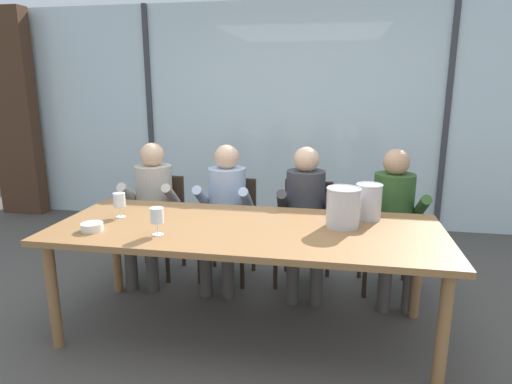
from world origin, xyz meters
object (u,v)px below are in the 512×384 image
at_px(person_charcoal_jacket, 305,210).
at_px(ice_bucket_primary, 343,207).
at_px(person_beige_jumper, 152,202).
at_px(wine_glass_near_bucket, 119,201).
at_px(person_pale_blue_shirt, 225,206).
at_px(chair_right_of_center, 386,228).
at_px(dining_table, 246,236).
at_px(chair_center, 306,224).
at_px(chair_near_curtain, 159,217).
at_px(chair_left_of_center, 230,220).
at_px(person_olive_shirt, 394,214).
at_px(tasting_bowl, 92,227).
at_px(wine_glass_by_left_taster, 157,217).
at_px(ice_bucket_secondary, 369,201).

distance_m(person_charcoal_jacket, ice_bucket_primary, 0.76).
bearing_deg(person_beige_jumper, wine_glass_near_bucket, -87.53).
height_order(person_pale_blue_shirt, wine_glass_near_bucket, person_pale_blue_shirt).
relative_size(chair_right_of_center, person_charcoal_jacket, 0.73).
height_order(dining_table, person_charcoal_jacket, person_charcoal_jacket).
relative_size(chair_center, person_pale_blue_shirt, 0.73).
bearing_deg(chair_near_curtain, dining_table, -41.27).
distance_m(chair_near_curtain, ice_bucket_primary, 1.86).
relative_size(chair_left_of_center, person_olive_shirt, 0.73).
distance_m(person_beige_jumper, tasting_bowl, 1.05).
xyz_separation_m(chair_near_curtain, chair_right_of_center, (2.01, 0.03, 0.00)).
bearing_deg(ice_bucket_primary, chair_left_of_center, 139.65).
bearing_deg(dining_table, wine_glass_by_left_taster, -152.72).
xyz_separation_m(chair_right_of_center, person_olive_shirt, (0.03, -0.16, 0.17)).
bearing_deg(tasting_bowl, chair_right_of_center, 31.84).
distance_m(chair_left_of_center, person_charcoal_jacket, 0.71).
xyz_separation_m(person_beige_jumper, person_pale_blue_shirt, (0.66, -0.00, 0.00)).
height_order(dining_table, ice_bucket_secondary, ice_bucket_secondary).
bearing_deg(ice_bucket_secondary, wine_glass_by_left_taster, -155.99).
relative_size(dining_table, chair_center, 2.95).
height_order(person_pale_blue_shirt, wine_glass_by_left_taster, person_pale_blue_shirt).
bearing_deg(person_pale_blue_shirt, ice_bucket_primary, -35.70).
bearing_deg(person_charcoal_jacket, chair_center, 86.19).
bearing_deg(chair_near_curtain, tasting_bowl, -86.07).
height_order(chair_left_of_center, person_olive_shirt, person_olive_shirt).
xyz_separation_m(dining_table, wine_glass_by_left_taster, (-0.51, -0.26, 0.18)).
bearing_deg(wine_glass_near_bucket, dining_table, -3.01).
distance_m(chair_center, person_charcoal_jacket, 0.23).
height_order(person_pale_blue_shirt, ice_bucket_primary, person_pale_blue_shirt).
height_order(chair_near_curtain, ice_bucket_secondary, ice_bucket_secondary).
bearing_deg(dining_table, chair_near_curtain, 137.64).
distance_m(person_beige_jumper, person_charcoal_jacket, 1.34).
bearing_deg(person_beige_jumper, dining_table, -42.58).
bearing_deg(ice_bucket_secondary, chair_right_of_center, 72.00).
bearing_deg(chair_right_of_center, person_beige_jumper, -178.52).
distance_m(chair_left_of_center, wine_glass_by_left_taster, 1.26).
relative_size(chair_left_of_center, person_pale_blue_shirt, 0.73).
xyz_separation_m(chair_center, person_pale_blue_shirt, (-0.67, -0.15, 0.17)).
distance_m(person_beige_jumper, ice_bucket_secondary, 1.87).
bearing_deg(person_beige_jumper, tasting_bowl, -91.54).
relative_size(dining_table, chair_near_curtain, 2.95).
bearing_deg(chair_right_of_center, person_pale_blue_shirt, -176.23).
xyz_separation_m(person_charcoal_jacket, wine_glass_near_bucket, (-1.24, -0.74, 0.21)).
relative_size(chair_near_curtain, tasting_bowl, 6.20).
relative_size(dining_table, chair_right_of_center, 2.95).
xyz_separation_m(chair_left_of_center, person_olive_shirt, (1.37, -0.15, 0.17)).
xyz_separation_m(chair_right_of_center, wine_glass_by_left_taster, (-1.50, -1.21, 0.38)).
xyz_separation_m(person_pale_blue_shirt, wine_glass_by_left_taster, (-0.16, -1.05, 0.21)).
bearing_deg(chair_left_of_center, wine_glass_by_left_taster, -94.23).
height_order(chair_left_of_center, person_pale_blue_shirt, person_pale_blue_shirt).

